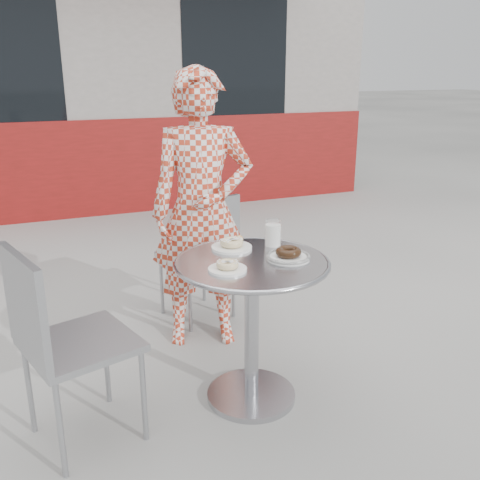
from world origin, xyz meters
name	(u,v)px	position (x,y,z in m)	size (l,w,h in m)	color
ground	(242,394)	(0.00, 0.00, 0.00)	(60.00, 60.00, 0.00)	#9D9B96
storefront	(82,69)	(0.00, 5.56, 1.49)	(6.02, 4.55, 3.00)	gray
bistro_table	(252,296)	(0.03, -0.04, 0.52)	(0.69, 0.69, 0.70)	#BBBBC0
chair_far	(198,280)	(0.07, 0.90, 0.24)	(0.47, 0.47, 0.79)	#9B9DA2
chair_left	(82,382)	(-0.73, -0.04, 0.26)	(0.51, 0.51, 0.86)	#9B9DA2
seated_person	(202,211)	(0.02, 0.61, 0.76)	(0.55, 0.36, 1.51)	#B4321B
plate_far	(232,244)	(0.01, 0.14, 0.71)	(0.19, 0.19, 0.05)	white
plate_near	(227,267)	(-0.11, -0.11, 0.71)	(0.16, 0.16, 0.04)	white
plate_checker	(288,255)	(0.19, -0.08, 0.71)	(0.20, 0.20, 0.05)	white
milk_cup	(273,234)	(0.21, 0.11, 0.75)	(0.08, 0.08, 0.12)	white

